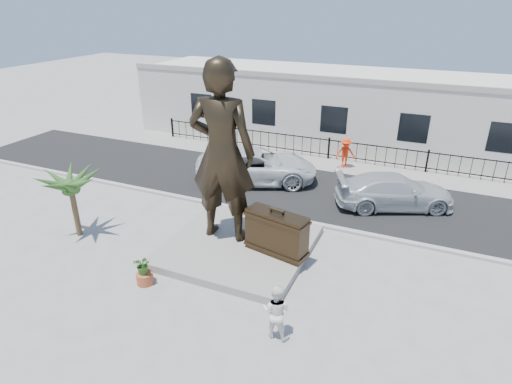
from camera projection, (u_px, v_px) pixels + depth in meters
ground at (233, 273)px, 14.94m from camera, size 100.00×100.00×0.00m
street at (303, 188)px, 21.61m from camera, size 40.00×7.00×0.01m
curb at (279, 217)px, 18.67m from camera, size 40.00×0.25×0.12m
far_sidewalk at (324, 163)px, 24.94m from camera, size 40.00×2.50×0.02m
plinth at (239, 246)px, 16.31m from camera, size 5.20×5.20×0.30m
fence at (329, 149)px, 25.37m from camera, size 22.00×0.10×1.20m
building at (347, 107)px, 28.21m from camera, size 28.00×7.00×4.40m
statue at (222, 153)px, 15.40m from camera, size 2.63×1.88×6.78m
suitcase at (277, 233)px, 15.30m from camera, size 2.38×1.18×1.61m
tourist at (276, 311)px, 11.87m from camera, size 0.83×0.65×1.70m
car_white at (257, 166)px, 22.08m from camera, size 6.80×5.10×1.72m
car_silver at (394, 191)px, 19.41m from camera, size 5.69×4.08×1.53m
worker at (345, 153)px, 23.87m from camera, size 1.28×1.11×1.71m
palm_tree at (80, 235)px, 17.38m from camera, size 1.80×1.80×3.20m
planter at (145, 278)px, 14.35m from camera, size 0.56×0.56×0.40m
shrub at (143, 265)px, 14.13m from camera, size 0.59×0.52×0.65m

